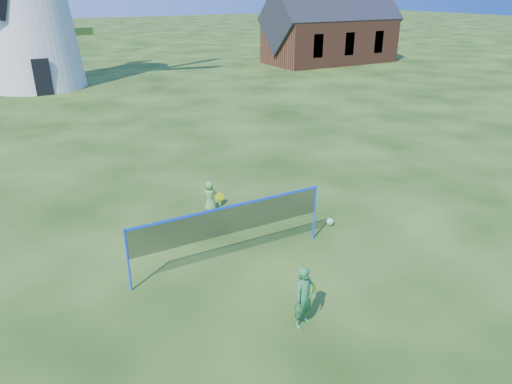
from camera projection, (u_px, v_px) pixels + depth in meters
The scene contains 6 objects.
ground at pixel (259, 254), 12.16m from camera, with size 220.00×220.00×0.00m, color black.
chapel at pixel (330, 30), 42.33m from camera, with size 11.83×5.73×10.00m.
badminton_net at pixel (230, 221), 11.35m from camera, with size 5.05×0.05×1.55m.
player_girl at pixel (304, 297), 9.33m from camera, with size 0.70×0.43×1.34m.
player_boy at pixel (210, 196), 14.31m from camera, with size 0.63×0.44×0.97m.
play_ball at pixel (330, 222), 13.58m from camera, with size 0.22×0.22×0.22m, color green.
Camera 1 is at (-5.14, -9.19, 6.28)m, focal length 33.18 mm.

